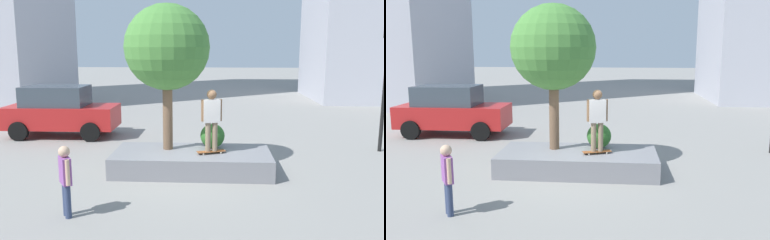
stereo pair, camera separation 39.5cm
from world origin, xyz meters
The scene contains 8 objects.
ground_plane centered at (0.00, 0.00, 0.00)m, with size 120.00×120.00×0.00m, color gray.
planter_ledge centered at (0.21, 0.19, 0.29)m, with size 4.40×2.06×0.57m, color gray.
plaza_tree centered at (-0.50, 0.44, 3.44)m, with size 2.38×2.38×4.08m.
boxwood_shrub centered at (0.78, 0.66, 0.93)m, with size 0.71×0.71×0.71m, color #2D6628.
skateboard centered at (0.75, -0.01, 0.63)m, with size 0.82×0.48×0.07m.
skateboarder centered at (0.75, -0.01, 1.62)m, with size 0.57×0.28×1.70m.
sedan_parked centered at (-5.21, 4.45, 1.01)m, with size 4.28×2.04×1.98m.
passerby_with_bag centered at (-2.18, -3.08, 0.87)m, with size 0.37×0.44×1.51m.
Camera 2 is at (1.25, -10.72, 3.46)m, focal length 37.56 mm.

